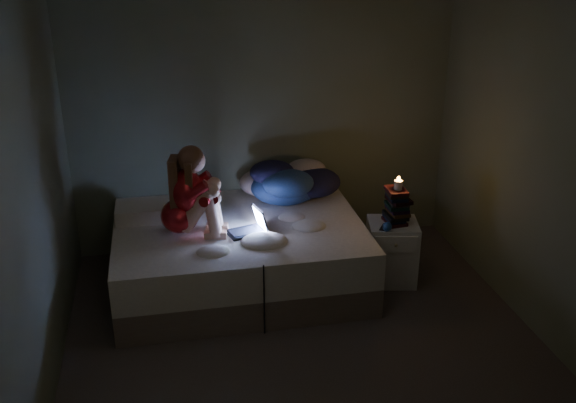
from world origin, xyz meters
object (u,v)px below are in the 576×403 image
object	(u,v)px
laptop	(246,221)
candle	(398,185)
nightstand	(391,252)
phone	(388,228)
bed	(240,254)
woman	(178,191)

from	to	relation	value
laptop	candle	xyz separation A→B (m)	(1.31, -0.02, 0.23)
nightstand	phone	xyz separation A→B (m)	(-0.08, -0.11, 0.29)
bed	candle	xyz separation A→B (m)	(1.35, -0.20, 0.63)
bed	nightstand	bearing A→B (deg)	-8.89
phone	bed	bearing A→B (deg)	-172.56
nightstand	candle	size ratio (longest dim) A/B	7.09
bed	woman	world-z (taller)	woman
laptop	phone	world-z (taller)	laptop
nightstand	phone	bearing A→B (deg)	-117.17
woman	phone	size ratio (longest dim) A/B	5.52
nightstand	phone	size ratio (longest dim) A/B	4.05
bed	laptop	size ratio (longest dim) A/B	6.76
bed	laptop	world-z (taller)	laptop
laptop	phone	xyz separation A→B (m)	(1.20, -0.13, -0.12)
nightstand	candle	bearing A→B (deg)	20.35
candle	phone	bearing A→B (deg)	-134.15
phone	laptop	bearing A→B (deg)	-164.34
laptop	candle	bearing A→B (deg)	-15.81
laptop	candle	world-z (taller)	candle
woman	candle	world-z (taller)	woman
woman	laptop	bearing A→B (deg)	1.02
woman	laptop	world-z (taller)	woman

